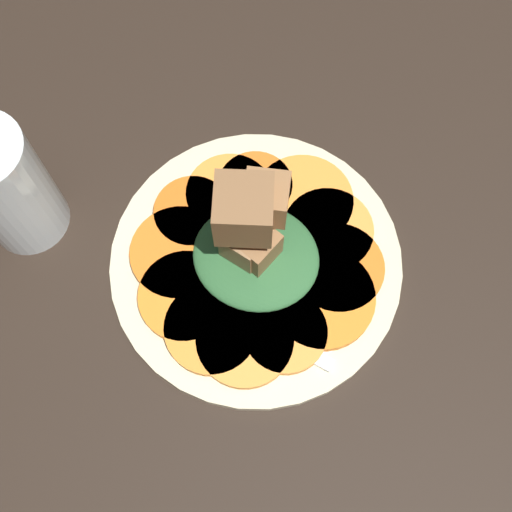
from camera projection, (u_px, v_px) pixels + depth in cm
name	position (u px, v px, depth cm)	size (l,w,h in cm)	color
table_slab	(256.00, 268.00, 58.25)	(120.00, 120.00, 2.00)	black
plate	(256.00, 262.00, 56.83)	(25.78, 25.78, 1.05)	beige
carrot_slice_0	(245.00, 339.00, 53.28)	(8.19, 8.19, 0.89)	#F99539
carrot_slice_1	(285.00, 332.00, 53.50)	(7.08, 7.08, 0.89)	#F99438
carrot_slice_2	(322.00, 298.00, 54.57)	(9.13, 9.13, 0.89)	orange
carrot_slice_3	(337.00, 268.00, 55.54)	(8.19, 8.19, 0.89)	orange
carrot_slice_4	(328.00, 231.00, 56.81)	(8.03, 8.03, 0.89)	#F99539
carrot_slice_5	(303.00, 201.00, 57.85)	(9.05, 9.05, 0.89)	orange
carrot_slice_6	(255.00, 186.00, 58.39)	(6.78, 6.78, 0.89)	orange
carrot_slice_7	(230.00, 194.00, 58.10)	(7.89, 7.89, 0.89)	orange
carrot_slice_8	(192.00, 212.00, 57.46)	(6.86, 6.86, 0.89)	orange
carrot_slice_9	(179.00, 253.00, 56.05)	(8.63, 8.63, 0.89)	orange
carrot_slice_10	(185.00, 296.00, 54.63)	(8.04, 8.04, 0.89)	orange
carrot_slice_11	(212.00, 328.00, 53.62)	(7.98, 7.98, 0.89)	orange
center_pile	(254.00, 238.00, 53.02)	(11.07, 9.96, 10.73)	#2D6033
fork	(233.00, 313.00, 54.36)	(17.79, 5.21, 0.40)	silver
water_glass	(6.00, 188.00, 53.00)	(7.14, 7.14, 12.65)	silver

